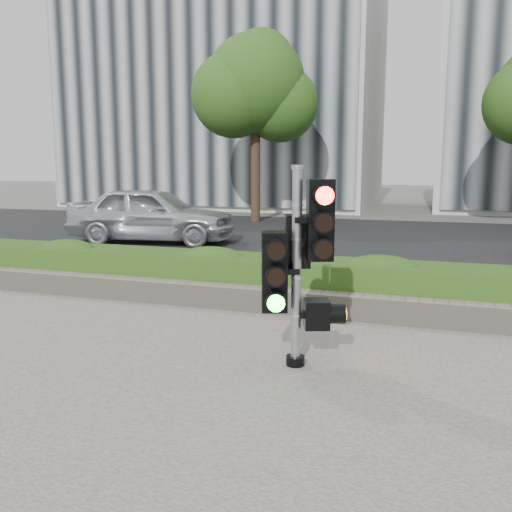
# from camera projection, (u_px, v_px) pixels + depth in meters

# --- Properties ---
(ground) EXTENTS (120.00, 120.00, 0.00)m
(ground) POSITION_uv_depth(u_px,v_px,m) (222.00, 356.00, 6.15)
(ground) COLOR #51514C
(ground) RESTS_ON ground
(sidewalk) EXTENTS (16.00, 11.00, 0.03)m
(sidewalk) POSITION_uv_depth(u_px,v_px,m) (89.00, 470.00, 3.81)
(sidewalk) COLOR #9E9389
(sidewalk) RESTS_ON ground
(road) EXTENTS (60.00, 13.00, 0.02)m
(road) POSITION_uv_depth(u_px,v_px,m) (354.00, 241.00, 15.50)
(road) COLOR black
(road) RESTS_ON ground
(curb) EXTENTS (60.00, 0.25, 0.12)m
(curb) POSITION_uv_depth(u_px,v_px,m) (293.00, 291.00, 9.08)
(curb) COLOR gray
(curb) RESTS_ON ground
(stone_wall) EXTENTS (12.00, 0.32, 0.34)m
(stone_wall) POSITION_uv_depth(u_px,v_px,m) (271.00, 300.00, 7.89)
(stone_wall) COLOR gray
(stone_wall) RESTS_ON sidewalk
(hedge) EXTENTS (12.00, 1.00, 0.68)m
(hedge) POSITION_uv_depth(u_px,v_px,m) (284.00, 280.00, 8.47)
(hedge) COLOR #50882A
(hedge) RESTS_ON sidewalk
(building_left) EXTENTS (16.00, 9.00, 15.00)m
(building_left) POSITION_uv_depth(u_px,v_px,m) (227.00, 66.00, 29.26)
(building_left) COLOR #B7B7B2
(building_left) RESTS_ON ground
(tree_left) EXTENTS (4.61, 4.03, 7.34)m
(tree_left) POSITION_uv_depth(u_px,v_px,m) (255.00, 88.00, 20.36)
(tree_left) COLOR black
(tree_left) RESTS_ON ground
(traffic_signal) EXTENTS (0.77, 0.67, 2.11)m
(traffic_signal) POSITION_uv_depth(u_px,v_px,m) (299.00, 257.00, 5.62)
(traffic_signal) COLOR black
(traffic_signal) RESTS_ON sidewalk
(car_silver) EXTENTS (4.82, 2.46, 1.57)m
(car_silver) POSITION_uv_depth(u_px,v_px,m) (152.00, 214.00, 15.10)
(car_silver) COLOR silver
(car_silver) RESTS_ON road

